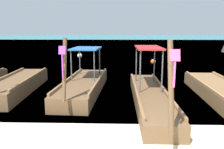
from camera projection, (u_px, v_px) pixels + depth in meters
The scene contains 7 objects.
sea_water at pixel (119, 39), 65.46m from camera, with size 120.00×120.00×0.00m, color #147A89.
longtail_boat_green_ribbon at pixel (18, 85), 9.91m from camera, with size 1.51×5.42×2.53m.
longtail_boat_violet_ribbon at pixel (84, 85), 9.83m from camera, with size 1.66×5.74×2.43m.
longtail_boat_pink_ribbon at pixel (150, 95), 8.36m from camera, with size 1.11×6.67×2.45m.
longtail_boat_turquoise_ribbon at pixel (218, 90), 9.16m from camera, with size 1.51×5.71×2.42m.
mooring_buoy_near at pixel (80, 56), 22.00m from camera, with size 0.45×0.45×0.45m.
mooring_buoy_far at pixel (153, 62), 17.96m from camera, with size 0.40×0.40×0.40m.
Camera 1 is at (0.26, -4.36, 2.66)m, focal length 36.79 mm.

